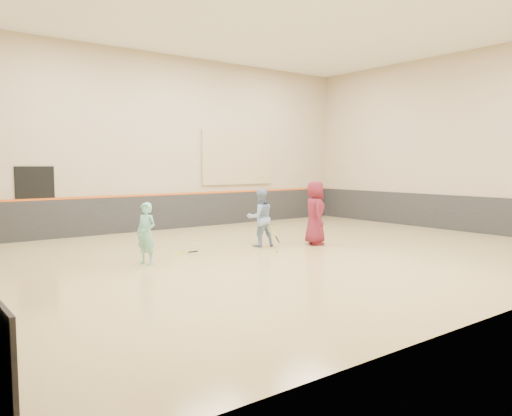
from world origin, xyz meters
TOP-DOWN VIEW (x-y plane):
  - room at (0.00, 0.00)m, footprint 15.04×12.04m
  - wainscot_back at (0.00, 5.97)m, footprint 14.90×0.04m
  - wainscot_right at (7.47, 0.00)m, footprint 0.04×11.90m
  - accent_stripe at (0.00, 5.96)m, footprint 14.90×0.03m
  - acoustic_panel at (2.80, 5.95)m, footprint 3.20×0.08m
  - doorway at (-4.50, 5.98)m, footprint 1.10×0.05m
  - girl at (-3.42, 0.71)m, footprint 0.51×0.60m
  - instructor at (0.15, 1.13)m, footprint 0.90×0.77m
  - young_man at (1.58, 0.46)m, footprint 0.95×1.04m
  - held_racket at (0.33, 0.83)m, footprint 0.42×0.42m
  - spare_racket at (-2.19, 1.41)m, footprint 0.74×0.74m
  - ball_under_racket at (-0.11, 0.11)m, footprint 0.07×0.07m
  - ball_in_hand at (1.65, 0.24)m, footprint 0.07×0.07m
  - ball_beside_spare at (-0.81, 3.08)m, footprint 0.07×0.07m

SIDE VIEW (x-z plane):
  - ball_under_racket at x=-0.11m, z-range 0.00..0.07m
  - ball_beside_spare at x=-0.81m, z-range 0.00..0.07m
  - spare_racket at x=-2.19m, z-range 0.00..0.14m
  - held_racket at x=0.33m, z-range 0.18..0.74m
  - wainscot_back at x=0.00m, z-range 0.00..1.20m
  - wainscot_right at x=7.47m, z-range 0.00..1.20m
  - girl at x=-3.42m, z-range 0.00..1.40m
  - instructor at x=0.15m, z-range 0.00..1.58m
  - room at x=0.00m, z-range -2.30..3.92m
  - young_man at x=1.58m, z-range 0.00..1.79m
  - doorway at x=-4.50m, z-range 0.00..2.20m
  - ball_in_hand at x=1.65m, z-range 1.08..1.15m
  - accent_stripe at x=0.00m, z-range 1.19..1.25m
  - acoustic_panel at x=2.80m, z-range 1.50..3.50m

